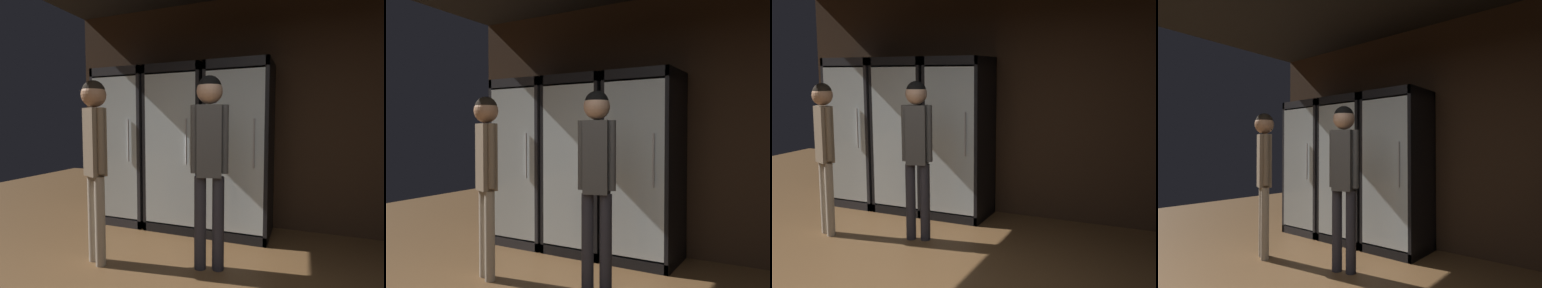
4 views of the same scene
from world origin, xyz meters
The scene contains 6 objects.
wall_back centered at (0.00, 3.03, 1.40)m, with size 6.00×0.06×2.80m, color #382619.
cooler_far_left centered at (-2.06, 2.71, 0.95)m, with size 0.70×0.65×1.94m.
cooler_left centered at (-1.32, 2.71, 0.96)m, with size 0.70×0.65×1.94m.
cooler_center centered at (-0.59, 2.71, 0.95)m, with size 0.70×0.65×1.94m.
shopper_near centered at (-0.66, 1.73, 1.05)m, with size 0.32×0.22×1.67m.
shopper_far centered at (-1.65, 1.48, 1.08)m, with size 0.28×0.22×1.65m.
Camera 3 is at (1.65, -2.34, 1.74)m, focal length 42.79 mm.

